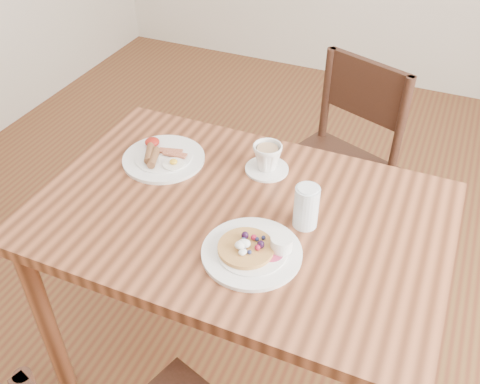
{
  "coord_description": "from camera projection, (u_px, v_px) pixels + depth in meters",
  "views": [
    {
      "loc": [
        0.47,
        -1.09,
        1.77
      ],
      "look_at": [
        0.0,
        0.0,
        0.82
      ],
      "focal_mm": 40.0,
      "sensor_mm": 36.0,
      "label": 1
    }
  ],
  "objects": [
    {
      "name": "breakfast_plate",
      "position": [
        162.0,
        157.0,
        1.76
      ],
      "size": [
        0.27,
        0.27,
        0.04
      ],
      "color": "white",
      "rests_on": "dining_table"
    },
    {
      "name": "chair_far",
      "position": [
        338.0,
        158.0,
        2.22
      ],
      "size": [
        0.54,
        0.54,
        0.88
      ],
      "rotation": [
        0.0,
        0.0,
        2.77
      ],
      "color": "#321912",
      "rests_on": "ground"
    },
    {
      "name": "teacup_saucer",
      "position": [
        267.0,
        159.0,
        1.69
      ],
      "size": [
        0.14,
        0.14,
        0.1
      ],
      "color": "white",
      "rests_on": "dining_table"
    },
    {
      "name": "ground",
      "position": [
        240.0,
        359.0,
        2.04
      ],
      "size": [
        5.0,
        5.0,
        0.0
      ],
      "primitive_type": "plane",
      "color": "#5D2D1A",
      "rests_on": "ground"
    },
    {
      "name": "dining_table",
      "position": [
        240.0,
        235.0,
        1.63
      ],
      "size": [
        1.2,
        0.8,
        0.75
      ],
      "color": "brown",
      "rests_on": "ground"
    },
    {
      "name": "water_glass",
      "position": [
        306.0,
        207.0,
        1.48
      ],
      "size": [
        0.07,
        0.07,
        0.13
      ],
      "primitive_type": "cylinder",
      "color": "silver",
      "rests_on": "dining_table"
    },
    {
      "name": "pancake_plate",
      "position": [
        254.0,
        250.0,
        1.42
      ],
      "size": [
        0.27,
        0.27,
        0.06
      ],
      "color": "white",
      "rests_on": "dining_table"
    }
  ]
}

